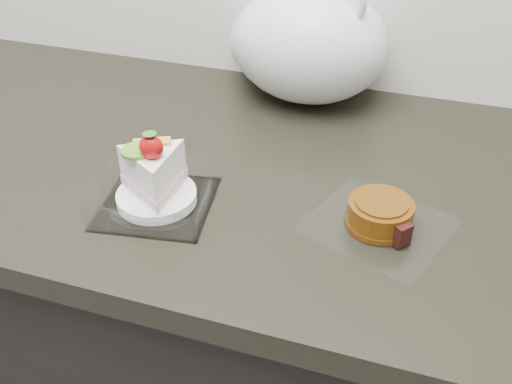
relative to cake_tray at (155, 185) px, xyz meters
The scene contains 4 objects.
counter 0.50m from the cake_tray, 105.17° to the left, with size 2.04×0.64×0.90m.
cake_tray is the anchor object (origin of this frame).
mooncake_wrap 0.31m from the cake_tray, ahead, with size 0.21×0.21×0.04m.
plastic_bag 0.41m from the cake_tray, 75.19° to the left, with size 0.34×0.29×0.25m.
Camera 1 is at (0.37, 0.98, 1.38)m, focal length 40.00 mm.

